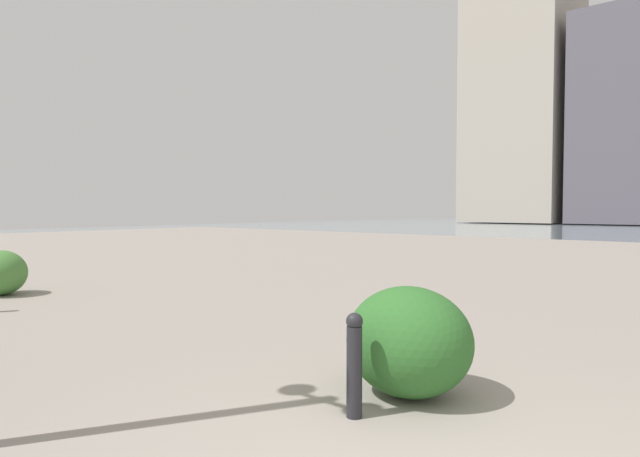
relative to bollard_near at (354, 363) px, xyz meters
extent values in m
cube|color=#B2A899|center=(19.30, -62.81, 14.12)|extent=(10.96, 14.94, 29.08)
cylinder|color=#232328|center=(0.00, 0.00, -0.07)|extent=(0.12, 0.12, 0.70)
sphere|color=#232328|center=(0.00, 0.00, 0.32)|extent=(0.13, 0.13, 0.13)
ellipsoid|color=#2D6628|center=(-0.09, -0.66, 0.05)|extent=(1.09, 0.99, 0.93)
ellipsoid|color=#477F38|center=(8.25, -0.35, 0.00)|extent=(0.97, 0.88, 0.83)
camera|label=1|loc=(-2.26, 3.13, 1.17)|focal=28.85mm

